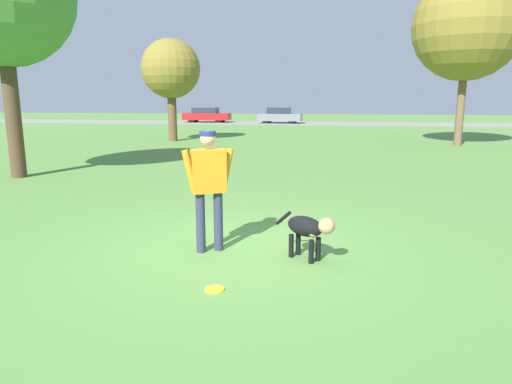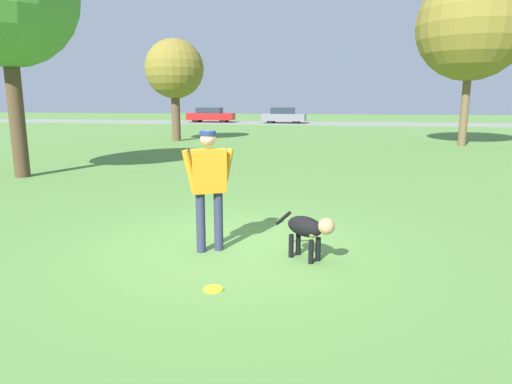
{
  "view_description": "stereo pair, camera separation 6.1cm",
  "coord_description": "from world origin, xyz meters",
  "px_view_note": "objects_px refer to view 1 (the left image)",
  "views": [
    {
      "loc": [
        1.37,
        -6.31,
        2.15
      ],
      "look_at": [
        0.41,
        -0.29,
        0.9
      ],
      "focal_mm": 32.0,
      "sensor_mm": 36.0,
      "label": 1
    },
    {
      "loc": [
        1.43,
        -6.3,
        2.15
      ],
      "look_at": [
        0.41,
        -0.29,
        0.9
      ],
      "focal_mm": 32.0,
      "sensor_mm": 36.0,
      "label": 2
    }
  ],
  "objects_px": {
    "person": "(209,180)",
    "frisbee": "(214,289)",
    "tree_far_right": "(468,26)",
    "parked_car_red": "(207,115)",
    "tree_far_left": "(171,69)",
    "parked_car_grey": "(280,116)",
    "dog": "(309,229)"
  },
  "relations": [
    {
      "from": "tree_far_right",
      "to": "parked_car_grey",
      "type": "height_order",
      "value": "tree_far_right"
    },
    {
      "from": "dog",
      "to": "parked_car_red",
      "type": "bearing_deg",
      "value": 143.44
    },
    {
      "from": "tree_far_left",
      "to": "parked_car_red",
      "type": "relative_size",
      "value": 1.19
    },
    {
      "from": "frisbee",
      "to": "tree_far_left",
      "type": "height_order",
      "value": "tree_far_left"
    },
    {
      "from": "tree_far_left",
      "to": "parked_car_red",
      "type": "bearing_deg",
      "value": 99.92
    },
    {
      "from": "person",
      "to": "tree_far_left",
      "type": "xyz_separation_m",
      "value": [
        -6.36,
        16.7,
        2.57
      ]
    },
    {
      "from": "tree_far_left",
      "to": "tree_far_right",
      "type": "height_order",
      "value": "tree_far_right"
    },
    {
      "from": "parked_car_grey",
      "to": "tree_far_left",
      "type": "bearing_deg",
      "value": -98.47
    },
    {
      "from": "person",
      "to": "frisbee",
      "type": "distance_m",
      "value": 1.72
    },
    {
      "from": "person",
      "to": "tree_far_right",
      "type": "distance_m",
      "value": 18.6
    },
    {
      "from": "tree_far_left",
      "to": "parked_car_red",
      "type": "distance_m",
      "value": 19.3
    },
    {
      "from": "person",
      "to": "frisbee",
      "type": "height_order",
      "value": "person"
    },
    {
      "from": "parked_car_red",
      "to": "frisbee",
      "type": "bearing_deg",
      "value": -75.6
    },
    {
      "from": "person",
      "to": "tree_far_right",
      "type": "relative_size",
      "value": 0.22
    },
    {
      "from": "frisbee",
      "to": "tree_far_left",
      "type": "relative_size",
      "value": 0.04
    },
    {
      "from": "dog",
      "to": "frisbee",
      "type": "height_order",
      "value": "dog"
    },
    {
      "from": "dog",
      "to": "frisbee",
      "type": "distance_m",
      "value": 1.61
    },
    {
      "from": "tree_far_right",
      "to": "parked_car_red",
      "type": "bearing_deg",
      "value": 132.1
    },
    {
      "from": "person",
      "to": "dog",
      "type": "height_order",
      "value": "person"
    },
    {
      "from": "dog",
      "to": "parked_car_grey",
      "type": "distance_m",
      "value": 35.33
    },
    {
      "from": "tree_far_right",
      "to": "parked_car_grey",
      "type": "relative_size",
      "value": 1.99
    },
    {
      "from": "parked_car_red",
      "to": "tree_far_left",
      "type": "bearing_deg",
      "value": -80.94
    },
    {
      "from": "tree_far_left",
      "to": "frisbee",
      "type": "bearing_deg",
      "value": -69.46
    },
    {
      "from": "person",
      "to": "tree_far_left",
      "type": "relative_size",
      "value": 0.34
    },
    {
      "from": "frisbee",
      "to": "tree_far_right",
      "type": "relative_size",
      "value": 0.03
    },
    {
      "from": "dog",
      "to": "tree_far_right",
      "type": "bearing_deg",
      "value": 105.81
    },
    {
      "from": "person",
      "to": "tree_far_right",
      "type": "xyz_separation_m",
      "value": [
        7.58,
        16.43,
        4.29
      ]
    },
    {
      "from": "parked_car_red",
      "to": "parked_car_grey",
      "type": "xyz_separation_m",
      "value": [
        6.89,
        -0.56,
        0.0
      ]
    },
    {
      "from": "tree_far_left",
      "to": "parked_car_grey",
      "type": "distance_m",
      "value": 18.81
    },
    {
      "from": "tree_far_left",
      "to": "tree_far_right",
      "type": "bearing_deg",
      "value": -1.12
    },
    {
      "from": "dog",
      "to": "frisbee",
      "type": "relative_size",
      "value": 3.86
    },
    {
      "from": "person",
      "to": "frisbee",
      "type": "relative_size",
      "value": 7.5
    }
  ]
}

